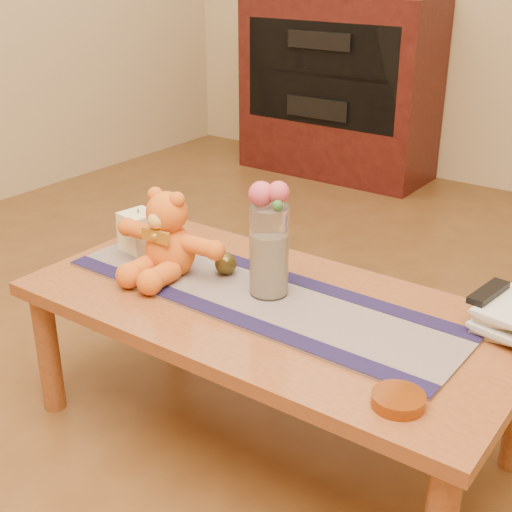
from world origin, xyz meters
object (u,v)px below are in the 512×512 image
Objects in this scene: tv_remote at (489,292)px; book_bottom at (486,316)px; teddy_bear at (169,234)px; bronze_ball at (226,264)px; pillar_candle at (140,231)px; glass_vase at (269,251)px; amber_dish at (398,400)px.

book_bottom is at bearing 90.00° from tv_remote.
teddy_bear is 1.63× the size of book_bottom.
tv_remote is (0.87, 0.27, -0.05)m from teddy_bear.
tv_remote is at bearing 14.26° from bronze_ball.
pillar_candle is 0.78× the size of tv_remote.
pillar_candle is at bearing 157.49° from teddy_bear.
glass_vase reaches higher than bronze_ball.
tv_remote is at bearing 14.08° from teddy_bear.
pillar_candle is (-0.20, 0.07, -0.06)m from teddy_bear.
pillar_candle is 1.09m from tv_remote.
bronze_ball is 0.76m from amber_dish.
pillar_candle reaches higher than amber_dish.
glass_vase reaches higher than book_bottom.
teddy_bear is at bearing 166.08° from amber_dish.
glass_vase is at bearing 6.57° from teddy_bear.
teddy_bear reaches higher than tv_remote.
bronze_ball is 0.30× the size of book_bottom.
glass_vase is 3.91× the size of bronze_ball.
teddy_bear is 0.91m from tv_remote.
amber_dish is at bearing -16.90° from teddy_bear.
glass_vase is 0.61m from book_bottom.
teddy_bear is 0.33m from glass_vase.
book_bottom is 0.08m from tv_remote.
teddy_bear is at bearing -155.63° from tv_remote.
pillar_candle reaches higher than tv_remote.
glass_vase is 1.17× the size of book_bottom.
bronze_ball is at bearing -160.73° from book_bottom.
pillar_candle is 1.08m from amber_dish.
amber_dish is at bearing -85.54° from tv_remote.
glass_vase is at bearing -153.62° from book_bottom.
teddy_bear reaches higher than pillar_candle.
pillar_candle is at bearing 178.34° from glass_vase.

